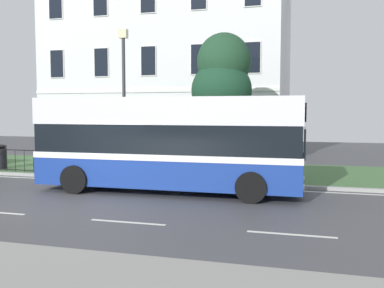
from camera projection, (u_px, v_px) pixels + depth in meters
ground_plane at (109, 196)px, 14.25m from camera, size 60.00×56.00×0.18m
georgian_townhouse at (176, 54)px, 30.11m from camera, size 15.39×10.76×13.08m
iron_verge_railing at (81, 163)px, 18.00m from camera, size 13.88×0.04×0.97m
evergreen_tree at (223, 112)px, 19.37m from camera, size 3.52×3.47×6.28m
single_decker_bus at (170, 142)px, 14.82m from camera, size 9.07×2.74×3.23m
street_lamp_post at (124, 91)px, 18.07m from camera, size 0.36×0.24×6.02m
litter_bin at (1, 156)px, 19.87m from camera, size 0.53×0.53×1.11m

